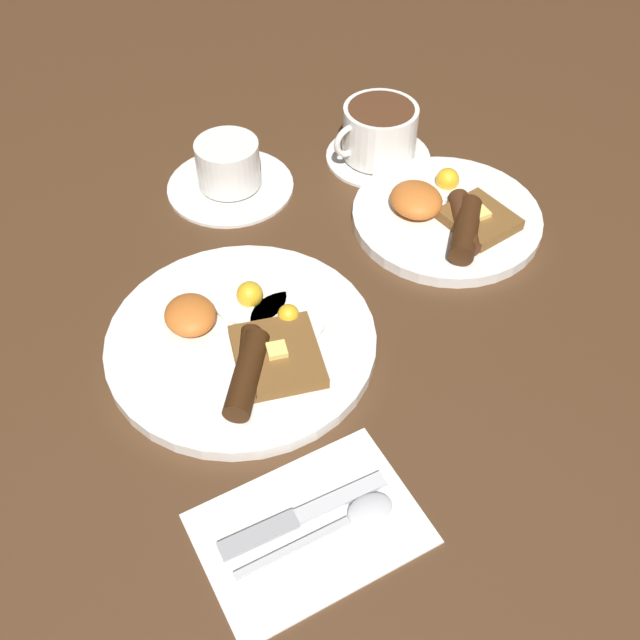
# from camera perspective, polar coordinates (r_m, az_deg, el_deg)

# --- Properties ---
(ground_plane) EXTENTS (3.00, 3.00, 0.00)m
(ground_plane) POSITION_cam_1_polar(r_m,az_deg,el_deg) (0.81, -5.96, -1.97)
(ground_plane) COLOR #4C301C
(breakfast_plate_near) EXTENTS (0.29, 0.29, 0.04)m
(breakfast_plate_near) POSITION_cam_1_polar(r_m,az_deg,el_deg) (0.80, -5.86, -1.54)
(breakfast_plate_near) COLOR white
(breakfast_plate_near) RESTS_ON ground_plane
(breakfast_plate_far) EXTENTS (0.24, 0.24, 0.05)m
(breakfast_plate_far) POSITION_cam_1_polar(r_m,az_deg,el_deg) (0.95, 9.67, 7.88)
(breakfast_plate_far) COLOR white
(breakfast_plate_far) RESTS_ON ground_plane
(teacup_near) EXTENTS (0.17, 0.17, 0.07)m
(teacup_near) POSITION_cam_1_polar(r_m,az_deg,el_deg) (1.00, -6.95, 11.25)
(teacup_near) COLOR white
(teacup_near) RESTS_ON ground_plane
(teacup_far) EXTENTS (0.14, 0.14, 0.08)m
(teacup_far) POSITION_cam_1_polar(r_m,az_deg,el_deg) (1.04, 4.51, 13.83)
(teacup_far) COLOR white
(teacup_far) RESTS_ON ground_plane
(napkin) EXTENTS (0.15, 0.21, 0.01)m
(napkin) POSITION_cam_1_polar(r_m,az_deg,el_deg) (0.68, -0.78, -15.56)
(napkin) COLOR white
(napkin) RESTS_ON ground_plane
(knife) EXTENTS (0.03, 0.16, 0.01)m
(knife) POSITION_cam_1_polar(r_m,az_deg,el_deg) (0.68, -1.92, -14.88)
(knife) COLOR silver
(knife) RESTS_ON napkin
(spoon) EXTENTS (0.03, 0.15, 0.01)m
(spoon) POSITION_cam_1_polar(r_m,az_deg,el_deg) (0.68, 2.50, -14.84)
(spoon) COLOR silver
(spoon) RESTS_ON napkin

